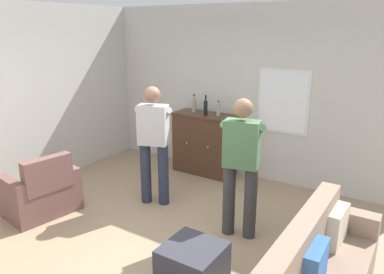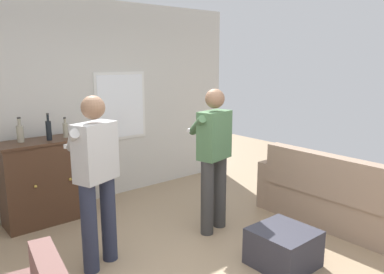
% 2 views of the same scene
% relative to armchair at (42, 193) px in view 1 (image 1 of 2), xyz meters
% --- Properties ---
extents(ground, '(10.40, 10.40, 0.00)m').
position_rel_armchair_xyz_m(ground, '(1.67, 0.17, -0.29)').
color(ground, '#9E8466').
extents(wall_back_with_window, '(5.20, 0.15, 2.80)m').
position_rel_armchair_xyz_m(wall_back_with_window, '(1.68, 2.83, 1.11)').
color(wall_back_with_window, beige).
rests_on(wall_back_with_window, ground).
extents(wall_side_left, '(0.12, 5.20, 2.80)m').
position_rel_armchair_xyz_m(wall_side_left, '(-0.99, 0.17, 1.11)').
color(wall_side_left, beige).
rests_on(wall_side_left, ground).
extents(armchair, '(0.77, 0.97, 0.85)m').
position_rel_armchair_xyz_m(armchair, '(0.00, 0.00, 0.00)').
color(armchair, brown).
rests_on(armchair, ground).
extents(sideboard_cabinet, '(1.07, 0.49, 1.04)m').
position_rel_armchair_xyz_m(sideboard_cabinet, '(1.05, 2.47, 0.23)').
color(sideboard_cabinet, '#472D1E').
rests_on(sideboard_cabinet, ground).
extents(bottle_wine_green, '(0.06, 0.06, 0.33)m').
position_rel_armchair_xyz_m(bottle_wine_green, '(1.10, 2.41, 0.88)').
color(bottle_wine_green, black).
rests_on(bottle_wine_green, sideboard_cabinet).
extents(bottle_liquor_amber, '(0.08, 0.08, 0.30)m').
position_rel_armchair_xyz_m(bottle_liquor_amber, '(0.80, 2.52, 0.86)').
color(bottle_liquor_amber, gray).
rests_on(bottle_liquor_amber, sideboard_cabinet).
extents(bottle_spirits_clear, '(0.06, 0.06, 0.26)m').
position_rel_armchair_xyz_m(bottle_spirits_clear, '(1.32, 2.45, 0.85)').
color(bottle_spirits_clear, gray).
rests_on(bottle_spirits_clear, sideboard_cabinet).
extents(ottoman, '(0.56, 0.56, 0.37)m').
position_rel_armchair_xyz_m(ottoman, '(2.45, -0.07, -0.10)').
color(ottoman, '#33333D').
rests_on(ottoman, ground).
extents(person_standing_left, '(0.52, 0.52, 1.68)m').
position_rel_armchair_xyz_m(person_standing_left, '(1.06, 1.09, 0.65)').
color(person_standing_left, '#282D42').
rests_on(person_standing_left, ground).
extents(person_standing_right, '(0.55, 0.51, 1.68)m').
position_rel_armchair_xyz_m(person_standing_right, '(2.45, 0.96, 0.65)').
color(person_standing_right, '#383838').
rests_on(person_standing_right, ground).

